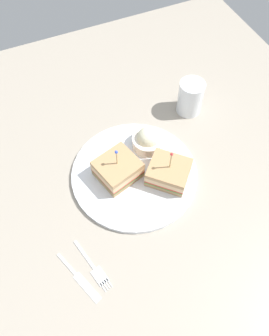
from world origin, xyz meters
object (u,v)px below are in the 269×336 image
Objects in this scene: sandwich_half_front at (118,169)px; knife at (80,279)px; fork at (95,270)px; plate at (134,174)px; coleslaw_bowl at (148,140)px; drink_glass at (190,99)px; sandwich_half_back at (169,172)px.

sandwich_half_front is 0.89× the size of knife.
plate is at bearing -43.35° from fork.
sandwich_half_front reaches higher than coleslaw_bowl.
drink_glass is 0.75× the size of fork.
fork is (-23.13, 22.49, -3.05)cm from coleslaw_bowl.
plate is 2.70× the size of sandwich_half_front.
sandwich_half_back is at bearing -178.09° from coleslaw_bowl.
plate is at bearing 121.06° from drink_glass.
plate is 3.79× the size of coleslaw_bowl.
sandwich_half_back is (-4.36, -6.56, 2.85)cm from plate.
coleslaw_bowl is 0.85× the size of drink_glass.
sandwich_half_back is at bearing -60.58° from fork.
plate is 3.21× the size of drink_glass.
drink_glass is 48.64cm from fork.
drink_glass reaches higher than coleslaw_bowl.
sandwich_half_back is 0.97× the size of knife.
knife is (-30.80, 41.27, -3.93)cm from drink_glass.
sandwich_half_front reaches higher than fork.
coleslaw_bowl is (5.89, -6.22, 2.68)cm from plate.
knife is (-23.68, 25.88, -3.05)cm from coleslaw_bowl.
plate is at bearing -104.89° from sandwich_half_front.
sandwich_half_front is 22.38cm from fork.
coleslaw_bowl is at bearing -47.54° from knife.
plate is 4.91cm from sandwich_half_front.
coleslaw_bowl reaches higher than fork.
plate is at bearing 56.39° from sandwich_half_back.
sandwich_half_back reaches higher than knife.
sandwich_half_front is 1.40× the size of coleslaw_bowl.
sandwich_half_back is at bearing -123.61° from plate.
plate is 2.47× the size of sandwich_half_back.
knife is at bearing 132.14° from plate.
knife is (-13.43, 26.22, -3.22)cm from sandwich_half_back.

